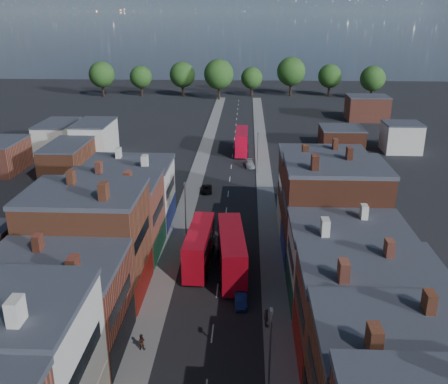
# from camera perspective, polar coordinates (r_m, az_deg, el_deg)

# --- Properties ---
(pavement_west) EXTENTS (3.00, 200.00, 0.12)m
(pavement_west) POSITION_cam_1_polar(r_m,az_deg,el_deg) (88.92, -3.66, 0.34)
(pavement_west) COLOR gray
(pavement_west) RESTS_ON ground
(pavement_east) EXTENTS (3.00, 200.00, 0.12)m
(pavement_east) POSITION_cam_1_polar(r_m,az_deg,el_deg) (88.47, 4.74, 0.21)
(pavement_east) COLOR gray
(pavement_east) RESTS_ON ground
(terrace_west) EXTENTS (12.00, 80.00, 12.07)m
(terrace_west) POSITION_cam_1_polar(r_m,az_deg,el_deg) (44.30, -21.15, -14.07)
(terrace_west) COLOR brown
(terrace_west) RESTS_ON ground
(terrace_east) EXTENTS (12.00, 80.00, 12.07)m
(terrace_east) POSITION_cam_1_polar(r_m,az_deg,el_deg) (42.31, 17.79, -15.37)
(terrace_east) COLOR brown
(terrace_east) RESTS_ON ground
(lamp_post_1) EXTENTS (0.25, 0.70, 8.12)m
(lamp_post_1) POSITION_cam_1_polar(r_m,az_deg,el_deg) (41.72, 5.29, -17.18)
(lamp_post_1) COLOR slate
(lamp_post_1) RESTS_ON ground
(lamp_post_2) EXTENTS (0.25, 0.70, 8.12)m
(lamp_post_2) POSITION_cam_1_polar(r_m,az_deg,el_deg) (68.55, -4.45, -1.62)
(lamp_post_2) COLOR slate
(lamp_post_2) RESTS_ON ground
(lamp_post_3) EXTENTS (0.25, 0.70, 8.12)m
(lamp_post_3) POSITION_cam_1_polar(r_m,az_deg,el_deg) (96.59, 3.86, 4.82)
(lamp_post_3) COLOR slate
(lamp_post_3) RESTS_ON ground
(bus_0) EXTENTS (3.24, 11.43, 4.89)m
(bus_0) POSITION_cam_1_polar(r_m,az_deg,el_deg) (61.78, -2.84, -6.19)
(bus_0) COLOR red
(bus_0) RESTS_ON ground
(bus_1) EXTENTS (3.97, 12.62, 5.36)m
(bus_1) POSITION_cam_1_polar(r_m,az_deg,el_deg) (59.78, 0.88, -6.84)
(bus_1) COLOR #AE0918
(bus_1) RESTS_ON ground
(bus_2) EXTENTS (3.01, 11.74, 5.07)m
(bus_2) POSITION_cam_1_polar(r_m,az_deg,el_deg) (111.40, 2.03, 5.85)
(bus_2) COLOR red
(bus_2) RESTS_ON ground
(car_1) EXTENTS (1.47, 3.78, 1.23)m
(car_1) POSITION_cam_1_polar(r_m,az_deg,el_deg) (55.08, 1.93, -12.10)
(car_1) COLOR navy
(car_1) RESTS_ON ground
(car_2) EXTENTS (2.11, 4.10, 1.11)m
(car_2) POSITION_cam_1_polar(r_m,az_deg,el_deg) (87.27, -2.00, 0.33)
(car_2) COLOR black
(car_2) RESTS_ON ground
(car_3) EXTENTS (2.16, 4.36, 1.22)m
(car_3) POSITION_cam_1_polar(r_m,az_deg,el_deg) (101.70, 2.98, 3.22)
(car_3) COLOR #BABABA
(car_3) RESTS_ON ground
(ped_1) EXTENTS (0.80, 0.47, 1.61)m
(ped_1) POSITION_cam_1_polar(r_m,az_deg,el_deg) (48.98, -9.46, -16.54)
(ped_1) COLOR #402219
(ped_1) RESTS_ON pavement_west
(ped_3) EXTENTS (0.70, 1.22, 1.96)m
(ped_3) POSITION_cam_1_polar(r_m,az_deg,el_deg) (51.38, 4.84, -14.14)
(ped_3) COLOR #5D5750
(ped_3) RESTS_ON pavement_east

